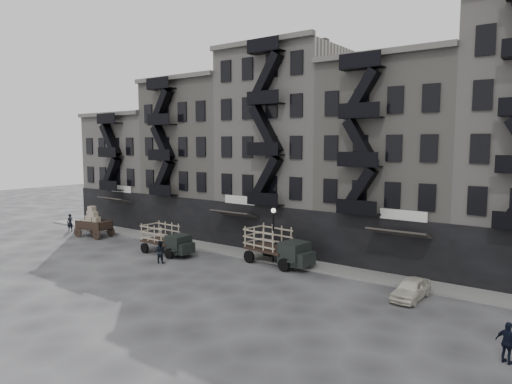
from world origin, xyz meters
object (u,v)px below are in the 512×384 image
Objects in this scene: stake_truck_west at (167,237)px; pedestrian_mid at (160,252)px; pedestrian_west at (70,223)px; policeman at (508,343)px; horse at (83,224)px; wagon at (93,219)px; car_east at (411,289)px; stake_truck_east at (277,244)px.

stake_truck_west is 2.86× the size of pedestrian_mid.
pedestrian_west reaches higher than policeman.
horse is 0.48× the size of wagon.
horse is 1.38m from pedestrian_west.
pedestrian_west is (-1.16, -0.74, 0.13)m from horse.
policeman is at bearing -41.46° from car_east.
stake_truck_west is 0.87× the size of stake_truck_east.
wagon is 13.12m from pedestrian_mid.
stake_truck_west is 15.51m from pedestrian_west.
stake_truck_east reaches higher than pedestrian_west.
wagon is at bearing -127.15° from horse.
horse is 14.43m from stake_truck_west.
wagon reaches higher than horse.
wagon reaches higher than stake_truck_west.
pedestrian_west reaches higher than horse.
stake_truck_west reaches higher than policeman.
car_east is at bearing 170.68° from pedestrian_mid.
horse is 1.01× the size of pedestrian_west.
car_east is 2.04× the size of policeman.
horse is 3.54m from wagon.
stake_truck_east is at bearing -26.32° from pedestrian_west.
pedestrian_west is 41.36m from policeman.
horse is 34.10m from car_east.
pedestrian_mid is (-7.51, -4.86, -0.72)m from stake_truck_east.
car_east is 8.01m from policeman.
stake_truck_east is 24.78m from pedestrian_west.
car_east is 18.33m from pedestrian_mid.
stake_truck_east is 17.85m from policeman.
policeman is at bearing -16.75° from stake_truck_east.
pedestrian_west is at bearing 179.27° from stake_truck_west.
pedestrian_west is (-24.71, -1.73, -0.69)m from stake_truck_east.
stake_truck_west reaches higher than car_east.
pedestrian_west is at bearing -168.72° from stake_truck_east.
pedestrian_mid is (12.76, -2.91, -0.84)m from wagon.
horse is at bearing -170.33° from stake_truck_east.
policeman is at bearing 154.93° from pedestrian_mid.
horse is 40.33m from policeman.
stake_truck_east is (9.23, 2.59, 0.18)m from stake_truck_west.
stake_truck_east reaches higher than pedestrian_mid.
wagon is at bearing -176.81° from car_east.
policeman is (23.80, -2.41, 0.01)m from pedestrian_mid.
pedestrian_west reaches higher than pedestrian_mid.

